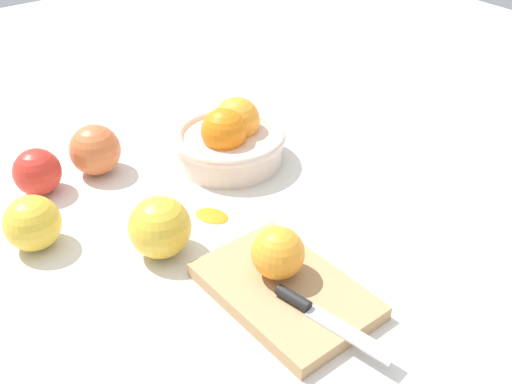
{
  "coord_description": "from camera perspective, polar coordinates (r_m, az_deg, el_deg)",
  "views": [
    {
      "loc": [
        0.57,
        -0.36,
        0.52
      ],
      "look_at": [
        -0.0,
        0.07,
        0.04
      ],
      "focal_mm": 42.98,
      "sensor_mm": 36.0,
      "label": 1
    }
  ],
  "objects": [
    {
      "name": "citrus_peel",
      "position": [
        0.88,
        -4.12,
        -2.05
      ],
      "size": [
        0.06,
        0.05,
        0.01
      ],
      "primitive_type": "ellipsoid",
      "rotation": [
        0.0,
        0.0,
        3.53
      ],
      "color": "orange",
      "rests_on": "ground_plane"
    },
    {
      "name": "ground_plane",
      "position": [
        0.85,
        -3.51,
        -3.92
      ],
      "size": [
        2.4,
        2.4,
        0.0
      ],
      "primitive_type": "plane",
      "color": "silver"
    },
    {
      "name": "cutting_board",
      "position": [
        0.75,
        2.7,
        -9.15
      ],
      "size": [
        0.22,
        0.15,
        0.02
      ],
      "primitive_type": "cube",
      "rotation": [
        0.0,
        0.0,
        0.03
      ],
      "color": "tan",
      "rests_on": "ground_plane"
    },
    {
      "name": "knife",
      "position": [
        0.71,
        5.63,
        -11.16
      ],
      "size": [
        0.16,
        0.05,
        0.01
      ],
      "color": "silver",
      "rests_on": "cutting_board"
    },
    {
      "name": "orange_on_board",
      "position": [
        0.74,
        1.81,
        -5.81
      ],
      "size": [
        0.07,
        0.07,
        0.07
      ],
      "primitive_type": "sphere",
      "color": "orange",
      "rests_on": "cutting_board"
    },
    {
      "name": "bowl",
      "position": [
        1.0,
        -2.48,
        4.93
      ],
      "size": [
        0.19,
        0.19,
        0.1
      ],
      "color": "beige",
      "rests_on": "ground_plane"
    },
    {
      "name": "apple_front_center",
      "position": [
        0.81,
        -8.94,
        -3.27
      ],
      "size": [
        0.08,
        0.08,
        0.08
      ],
      "primitive_type": "sphere",
      "color": "gold",
      "rests_on": "ground_plane"
    },
    {
      "name": "apple_front_left_2",
      "position": [
        0.86,
        -20.09,
        -2.74
      ],
      "size": [
        0.08,
        0.08,
        0.08
      ],
      "primitive_type": "sphere",
      "color": "gold",
      "rests_on": "ground_plane"
    },
    {
      "name": "apple_front_left",
      "position": [
        1.0,
        -14.75,
        3.81
      ],
      "size": [
        0.08,
        0.08,
        0.08
      ],
      "primitive_type": "sphere",
      "color": "#CC6638",
      "rests_on": "ground_plane"
    },
    {
      "name": "apple_front_left_3",
      "position": [
        0.97,
        -19.7,
        1.77
      ],
      "size": [
        0.07,
        0.07,
        0.07
      ],
      "primitive_type": "sphere",
      "color": "red",
      "rests_on": "ground_plane"
    }
  ]
}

